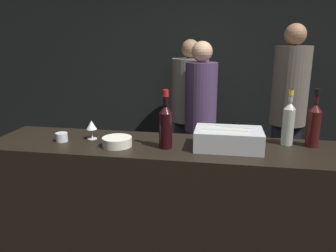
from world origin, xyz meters
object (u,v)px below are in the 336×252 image
Objects in this scene: red_wine_bottle_tall at (166,125)px; ice_bin_with_bottles at (228,138)px; person_blond_tee at (201,114)px; wine_glass at (92,126)px; person_in_hoodie at (190,107)px; bowl_white at (117,141)px; person_grey_polo at (288,107)px; red_wine_bottle_black_foil at (314,124)px; candle_votive at (62,137)px; rose_wine_bottle at (288,122)px.

ice_bin_with_bottles is at bearing 7.79° from red_wine_bottle_tall.
wine_glass is at bearing 111.59° from person_blond_tee.
wine_glass is 1.79m from person_in_hoodie.
person_grey_polo is at bearing 48.93° from bowl_white.
wine_glass is 0.07× the size of person_grey_polo.
ice_bin_with_bottles is 1.12× the size of red_wine_bottle_black_foil.
wine_glass is at bearing -164.91° from person_grey_polo.
person_grey_polo is at bearing 42.19° from wine_glass.
bowl_white is at bearing 121.02° from person_blond_tee.
wine_glass reaches higher than candle_votive.
candle_votive is 0.04× the size of person_grey_polo.
person_grey_polo reaches higher than red_wine_bottle_black_foil.
wine_glass is at bearing 24.64° from candle_votive.
red_wine_bottle_tall is 1.00× the size of red_wine_bottle_black_foil.
person_in_hoodie reaches higher than red_wine_bottle_tall.
ice_bin_with_bottles is at bearing -11.47° from person_in_hoodie.
person_grey_polo is at bearing -129.22° from person_blond_tee.
bowl_white and candle_votive have the same top height.
bowl_white is at bearing -170.31° from red_wine_bottle_black_foil.
person_in_hoodie is (0.67, 1.79, -0.13)m from candle_votive.
person_grey_polo is at bearing 79.66° from rose_wine_bottle.
person_in_hoodie is 1.01× the size of person_blond_tee.
rose_wine_bottle is 0.21× the size of person_blond_tee.
person_blond_tee reaches higher than red_wine_bottle_black_foil.
bowl_white is 0.11× the size of person_in_hoodie.
rose_wine_bottle is 1.41m from person_blond_tee.
red_wine_bottle_black_foil reaches higher than wine_glass.
wine_glass is 0.08× the size of person_blond_tee.
person_in_hoodie reaches higher than ice_bin_with_bottles.
wine_glass is 0.55m from red_wine_bottle_tall.
person_blond_tee is at bearing 156.28° from person_grey_polo.
person_grey_polo reaches higher than bowl_white.
person_in_hoodie is (-0.81, 1.61, -0.25)m from rose_wine_bottle.
candle_votive is at bearing -45.70° from person_in_hoodie.
candle_votive is 0.73m from red_wine_bottle_tall.
candle_votive is at bearing 178.92° from red_wine_bottle_tall.
wine_glass is at bearing 169.71° from red_wine_bottle_tall.
bowl_white is at bearing -158.17° from person_grey_polo.
red_wine_bottle_black_foil is at bearing -120.77° from person_grey_polo.
red_wine_bottle_tall is at bearing 3.89° from bowl_white.
person_grey_polo is (1.71, 1.47, -0.03)m from candle_votive.
rose_wine_bottle is 0.97× the size of red_wine_bottle_black_foil.
red_wine_bottle_tall is at bearing -168.35° from red_wine_bottle_black_foil.
red_wine_bottle_tall is 0.22× the size of person_in_hoodie.
ice_bin_with_bottles is at bearing 2.02° from candle_votive.
person_in_hoodie is at bearing 69.50° from candle_votive.
person_grey_polo is (1.04, -0.32, 0.10)m from person_in_hoodie.
person_blond_tee is (0.16, -0.37, 0.01)m from person_in_hoodie.
ice_bin_with_bottles is 1.10m from candle_votive.
candle_votive is 1.65m from person_blond_tee.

